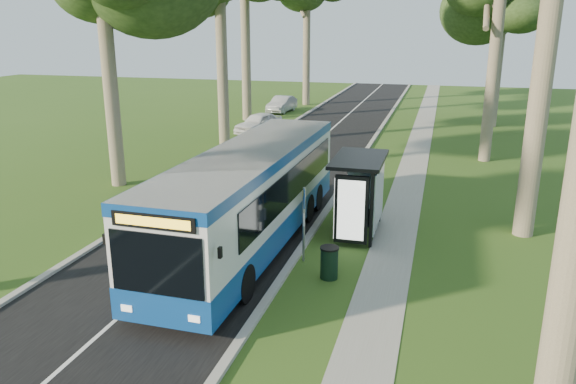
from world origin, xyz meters
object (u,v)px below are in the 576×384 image
bus_stop_sign (304,216)px  litter_bin (329,262)px  bus (251,198)px  car_white (259,123)px  car_silver (282,104)px  bus_shelter (361,183)px

bus_stop_sign → litter_bin: 1.82m
bus → car_white: bus is taller
car_white → car_silver: bearing=114.3°
bus → bus_stop_sign: size_ratio=5.15×
car_white → bus_shelter: bearing=-44.2°
bus_shelter → car_silver: bus_shelter is taller
bus_shelter → car_silver: 30.73m
bus → bus_stop_sign: bearing=-19.8°
bus → bus_shelter: bus is taller
bus → car_silver: bus is taller
litter_bin → car_silver: bearing=108.5°
bus → car_white: (-6.48, 20.38, -1.04)m
car_white → car_silver: car_white is taller
bus_stop_sign → bus_shelter: bus_shelter is taller
litter_bin → bus_stop_sign: bearing=135.5°
bus_shelter → car_white: bus_shelter is taller
bus → bus_shelter: bearing=29.6°
bus → litter_bin: bus is taller
car_silver → bus_shelter: bearing=-63.7°
bus → car_white: bearing=108.7°
bus_stop_sign → car_white: 22.83m
bus_stop_sign → bus_shelter: 3.05m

